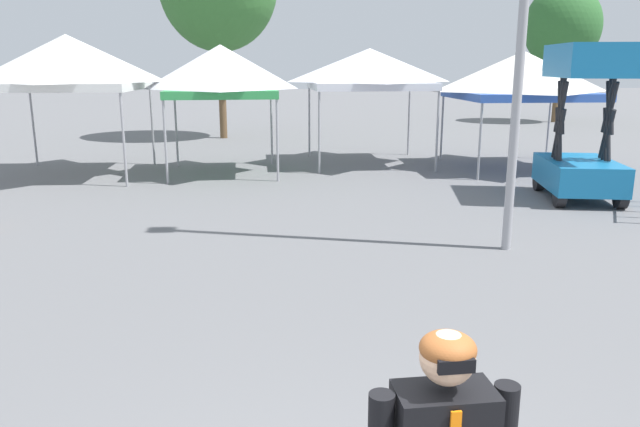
{
  "coord_description": "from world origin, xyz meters",
  "views": [
    {
      "loc": [
        -0.31,
        -2.16,
        2.83
      ],
      "look_at": [
        0.2,
        4.08,
        1.3
      ],
      "focal_mm": 34.45,
      "sensor_mm": 36.0,
      "label": 1
    }
  ],
  "objects_px": {
    "canopy_tent_right_of_center": "(68,62)",
    "canopy_tent_behind_center": "(221,71)",
    "canopy_tent_far_right": "(369,69)",
    "scissor_lift": "(581,151)",
    "canopy_tent_center": "(522,75)",
    "tree_behind_tents_center": "(562,26)"
  },
  "relations": [
    {
      "from": "canopy_tent_right_of_center",
      "to": "tree_behind_tents_center",
      "type": "xyz_separation_m",
      "value": [
        19.21,
        13.56,
        1.72
      ]
    },
    {
      "from": "canopy_tent_right_of_center",
      "to": "canopy_tent_far_right",
      "type": "height_order",
      "value": "canopy_tent_right_of_center"
    },
    {
      "from": "canopy_tent_right_of_center",
      "to": "scissor_lift",
      "type": "distance_m",
      "value": 12.35
    },
    {
      "from": "canopy_tent_right_of_center",
      "to": "canopy_tent_behind_center",
      "type": "bearing_deg",
      "value": -0.29
    },
    {
      "from": "canopy_tent_far_right",
      "to": "tree_behind_tents_center",
      "type": "distance_m",
      "value": 16.79
    },
    {
      "from": "canopy_tent_center",
      "to": "tree_behind_tents_center",
      "type": "relative_size",
      "value": 0.53
    },
    {
      "from": "scissor_lift",
      "to": "tree_behind_tents_center",
      "type": "xyz_separation_m",
      "value": [
        7.62,
        17.41,
        3.55
      ]
    },
    {
      "from": "canopy_tent_center",
      "to": "scissor_lift",
      "type": "bearing_deg",
      "value": -93.53
    },
    {
      "from": "canopy_tent_far_right",
      "to": "tree_behind_tents_center",
      "type": "xyz_separation_m",
      "value": [
        11.35,
        12.23,
        1.89
      ]
    },
    {
      "from": "canopy_tent_far_right",
      "to": "canopy_tent_right_of_center",
      "type": "bearing_deg",
      "value": -170.39
    },
    {
      "from": "canopy_tent_far_right",
      "to": "tree_behind_tents_center",
      "type": "relative_size",
      "value": 0.51
    },
    {
      "from": "canopy_tent_behind_center",
      "to": "canopy_tent_center",
      "type": "bearing_deg",
      "value": 1.11
    },
    {
      "from": "canopy_tent_behind_center",
      "to": "canopy_tent_far_right",
      "type": "bearing_deg",
      "value": 18.41
    },
    {
      "from": "scissor_lift",
      "to": "tree_behind_tents_center",
      "type": "distance_m",
      "value": 19.34
    },
    {
      "from": "canopy_tent_behind_center",
      "to": "canopy_tent_far_right",
      "type": "height_order",
      "value": "canopy_tent_behind_center"
    },
    {
      "from": "canopy_tent_far_right",
      "to": "scissor_lift",
      "type": "relative_size",
      "value": 1.05
    },
    {
      "from": "canopy_tent_right_of_center",
      "to": "scissor_lift",
      "type": "bearing_deg",
      "value": -18.4
    },
    {
      "from": "canopy_tent_right_of_center",
      "to": "canopy_tent_far_right",
      "type": "bearing_deg",
      "value": 9.61
    },
    {
      "from": "canopy_tent_center",
      "to": "canopy_tent_right_of_center",
      "type": "bearing_deg",
      "value": -179.34
    },
    {
      "from": "scissor_lift",
      "to": "canopy_tent_behind_center",
      "type": "bearing_deg",
      "value": 153.77
    },
    {
      "from": "canopy_tent_far_right",
      "to": "scissor_lift",
      "type": "distance_m",
      "value": 6.6
    },
    {
      "from": "canopy_tent_behind_center",
      "to": "canopy_tent_center",
      "type": "distance_m",
      "value": 8.03
    }
  ]
}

